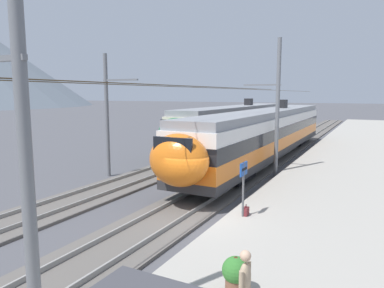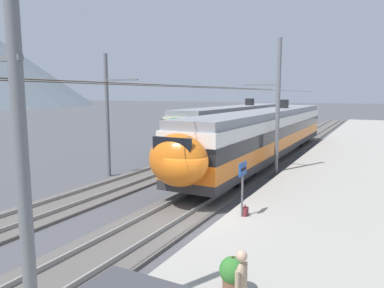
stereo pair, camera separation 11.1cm
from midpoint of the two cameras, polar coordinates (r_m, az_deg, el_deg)
ground_plane at (r=14.51m, az=0.65°, el=-12.24°), size 400.00×400.00×0.00m
platform_slab at (r=13.09m, az=21.64°, el=-14.27°), size 120.00×7.85×0.37m
track_near at (r=14.99m, az=-3.14°, el=-11.31°), size 120.00×3.00×0.28m
track_far at (r=18.00m, az=-17.22°, el=-8.34°), size 120.00×3.00×0.28m
train_near_platform at (r=27.10m, az=12.06°, el=1.90°), size 27.99×2.97×4.27m
train_far_track at (r=35.01m, az=7.09°, el=3.34°), size 24.37×2.98×4.27m
catenary_mast_west at (r=6.87m, az=-25.92°, el=-1.64°), size 45.81×2.26×7.59m
catenary_mast_mid at (r=21.81m, az=13.33°, el=5.75°), size 45.81×2.26×8.25m
catenary_mast_far_side at (r=22.04m, az=-12.91°, el=4.91°), size 45.81×2.48×7.39m
platform_sign at (r=13.65m, az=8.32°, el=-5.24°), size 0.70×0.08×2.11m
passenger_walking at (r=7.51m, az=8.29°, el=-21.67°), size 0.53×0.22×1.69m
handbag_near_sign at (r=14.15m, az=8.69°, el=-10.60°), size 0.32×0.18×0.45m
potted_plant_platform_edge at (r=8.92m, az=6.90°, el=-19.76°), size 0.64×0.64×0.89m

